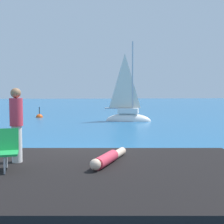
# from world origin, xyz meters

# --- Properties ---
(ground_plane) EXTENTS (160.00, 160.00, 0.00)m
(ground_plane) POSITION_xyz_m (0.00, 0.00, 0.00)
(ground_plane) COLOR #236093
(shore_ledge) EXTENTS (8.02, 5.23, 0.55)m
(shore_ledge) POSITION_xyz_m (0.00, -2.98, 0.27)
(shore_ledge) COLOR black
(shore_ledge) RESTS_ON ground
(boulder_seaward) EXTENTS (1.17, 1.39, 0.74)m
(boulder_seaward) POSITION_xyz_m (-1.78, -1.08, 0.00)
(boulder_seaward) COLOR black
(boulder_seaward) RESTS_ON ground
(sailboat_near) EXTENTS (3.40, 2.06, 6.13)m
(sailboat_near) POSITION_xyz_m (3.62, 11.61, 0.33)
(sailboat_near) COLOR white
(sailboat_near) RESTS_ON ground
(person_sunbather) EXTENTS (0.94, 1.62, 0.25)m
(person_sunbather) POSITION_xyz_m (0.73, -2.60, 0.66)
(person_sunbather) COLOR #DB384C
(person_sunbather) RESTS_ON shore_ledge
(person_standing) EXTENTS (0.28, 0.28, 1.62)m
(person_standing) POSITION_xyz_m (-1.23, -2.25, 1.41)
(person_standing) COLOR white
(person_standing) RESTS_ON shore_ledge
(beach_chair) EXTENTS (0.56, 0.66, 0.80)m
(beach_chair) POSITION_xyz_m (-1.32, -2.85, 0.99)
(beach_chair) COLOR green
(beach_chair) RESTS_ON shore_ledge
(marker_buoy) EXTENTS (0.56, 0.56, 1.13)m
(marker_buoy) POSITION_xyz_m (-3.03, 15.37, 0.01)
(marker_buoy) COLOR #EA5114
(marker_buoy) RESTS_ON ground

